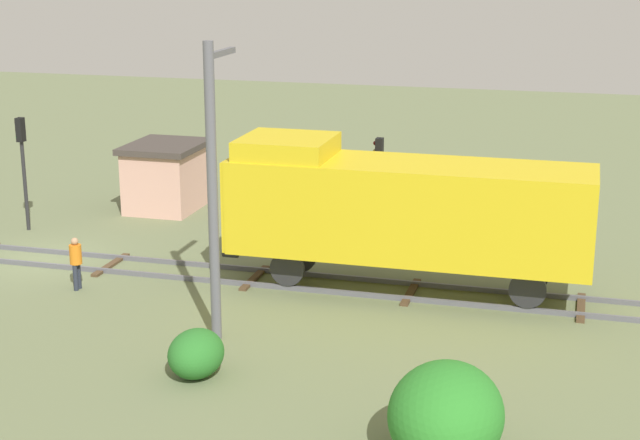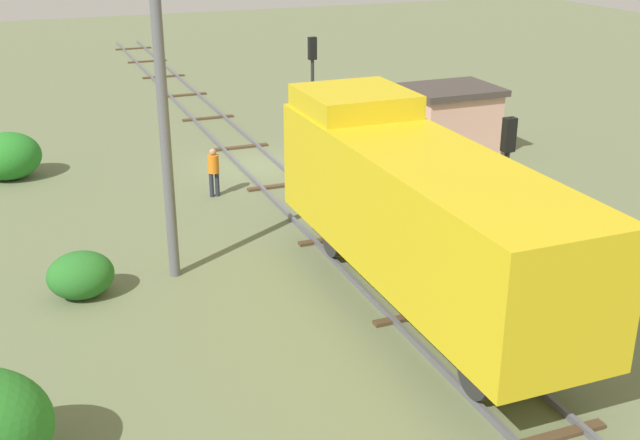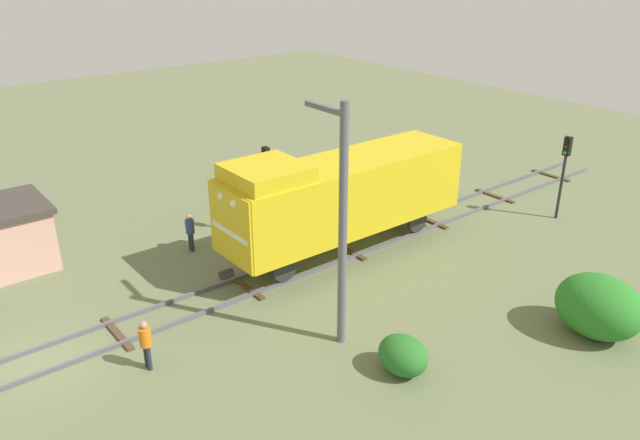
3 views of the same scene
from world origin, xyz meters
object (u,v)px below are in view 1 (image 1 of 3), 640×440
(locomotive, at_px, (402,207))
(worker_by_signal, at_px, (289,216))
(traffic_signal_mid, at_px, (379,175))
(traffic_signal_near, at_px, (22,153))
(relay_hut, at_px, (166,176))
(catenary_mast, at_px, (213,186))
(worker_near_track, at_px, (76,259))

(locomotive, xyz_separation_m, worker_by_signal, (-4.20, -4.92, -1.78))
(locomotive, xyz_separation_m, traffic_signal_mid, (-3.40, -1.45, 0.15))
(traffic_signal_near, distance_m, traffic_signal_mid, 13.60)
(worker_by_signal, height_order, relay_hut, relay_hut)
(locomotive, xyz_separation_m, catenary_mast, (4.94, -4.18, 1.54))
(traffic_signal_mid, xyz_separation_m, worker_by_signal, (-0.80, -3.47, -1.93))
(catenary_mast, bearing_deg, worker_near_track, -114.04)
(traffic_signal_mid, xyz_separation_m, catenary_mast, (8.34, -2.73, 1.39))
(traffic_signal_mid, height_order, worker_by_signal, traffic_signal_mid)
(worker_near_track, height_order, worker_by_signal, same)
(worker_by_signal, bearing_deg, catenary_mast, 163.50)
(locomotive, distance_m, traffic_signal_near, 15.39)
(traffic_signal_mid, bearing_deg, worker_by_signal, -102.98)
(traffic_signal_mid, bearing_deg, traffic_signal_near, -89.16)
(traffic_signal_near, xyz_separation_m, traffic_signal_mid, (-0.20, 13.60, -0.08))
(traffic_signal_near, relative_size, worker_near_track, 2.54)
(locomotive, bearing_deg, worker_by_signal, -130.46)
(worker_near_track, bearing_deg, traffic_signal_near, 101.96)
(locomotive, bearing_deg, traffic_signal_mid, -156.86)
(relay_hut, bearing_deg, locomotive, 56.19)
(traffic_signal_mid, distance_m, worker_near_track, 10.41)
(traffic_signal_near, bearing_deg, locomotive, 78.00)
(worker_by_signal, bearing_deg, worker_near_track, 121.99)
(catenary_mast, bearing_deg, worker_by_signal, -175.37)
(locomotive, height_order, worker_near_track, locomotive)
(traffic_signal_near, relative_size, traffic_signal_mid, 1.03)
(traffic_signal_near, xyz_separation_m, relay_hut, (-4.30, 3.85, -1.61))
(worker_by_signal, distance_m, relay_hut, 7.10)
(traffic_signal_near, xyz_separation_m, catenary_mast, (8.14, 10.86, 1.31))
(worker_near_track, relative_size, catenary_mast, 0.21)
(worker_by_signal, xyz_separation_m, relay_hut, (-3.30, -6.27, 0.40))
(traffic_signal_mid, height_order, worker_near_track, traffic_signal_mid)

